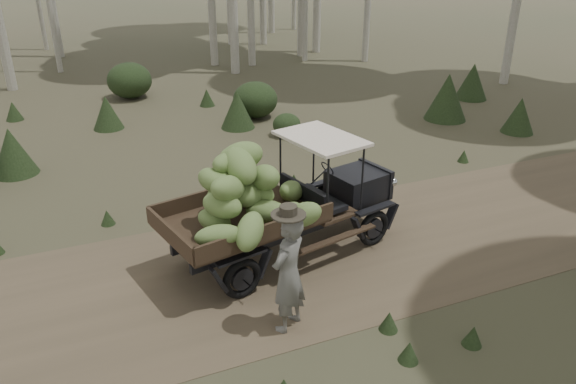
# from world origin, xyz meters

# --- Properties ---
(ground) EXTENTS (120.00, 120.00, 0.00)m
(ground) POSITION_xyz_m (0.00, 0.00, 0.00)
(ground) COLOR #473D2B
(ground) RESTS_ON ground
(dirt_track) EXTENTS (70.00, 4.00, 0.01)m
(dirt_track) POSITION_xyz_m (0.00, 0.00, 0.00)
(dirt_track) COLOR brown
(dirt_track) RESTS_ON ground
(banana_truck) EXTENTS (4.47, 2.60, 2.21)m
(banana_truck) POSITION_xyz_m (-1.05, 0.20, 1.24)
(banana_truck) COLOR black
(banana_truck) RESTS_ON ground
(farmer) EXTENTS (0.76, 0.70, 1.89)m
(farmer) POSITION_xyz_m (-1.41, -1.50, 0.90)
(farmer) COLOR #5B5953
(farmer) RESTS_ON ground
(undergrowth) EXTENTS (24.32, 22.37, 1.39)m
(undergrowth) POSITION_xyz_m (-0.46, 1.64, 0.54)
(undergrowth) COLOR #233319
(undergrowth) RESTS_ON ground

